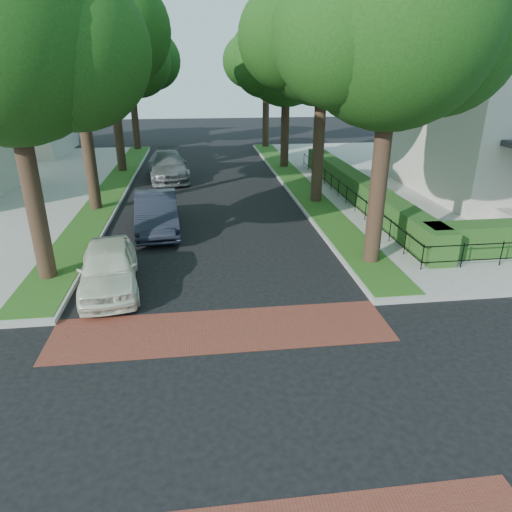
# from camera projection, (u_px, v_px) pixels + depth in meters

# --- Properties ---
(ground) EXTENTS (120.00, 120.00, 0.00)m
(ground) POSITION_uv_depth(u_px,v_px,m) (232.00, 413.00, 9.24)
(ground) COLOR black
(ground) RESTS_ON ground
(crosswalk_far) EXTENTS (9.00, 2.20, 0.01)m
(crosswalk_far) POSITION_uv_depth(u_px,v_px,m) (223.00, 330.00, 12.18)
(crosswalk_far) COLOR maroon
(crosswalk_far) RESTS_ON ground
(grass_strip_ne) EXTENTS (1.60, 29.80, 0.02)m
(grass_strip_ne) POSITION_uv_depth(u_px,v_px,m) (297.00, 182.00, 27.33)
(grass_strip_ne) COLOR #1D4D16
(grass_strip_ne) RESTS_ON sidewalk_ne
(grass_strip_nw) EXTENTS (1.60, 29.80, 0.02)m
(grass_strip_nw) POSITION_uv_depth(u_px,v_px,m) (112.00, 188.00, 26.08)
(grass_strip_nw) COLOR #1D4D16
(grass_strip_nw) RESTS_ON sidewalk_nw
(tree_right_near) EXTENTS (7.75, 6.67, 10.66)m
(tree_right_near) POSITION_uv_depth(u_px,v_px,m) (395.00, 27.00, 13.63)
(tree_right_near) COLOR black
(tree_right_near) RESTS_ON sidewalk_ne
(tree_right_mid) EXTENTS (8.25, 7.09, 11.22)m
(tree_right_mid) POSITION_uv_depth(u_px,v_px,m) (325.00, 33.00, 20.84)
(tree_right_mid) COLOR black
(tree_right_mid) RESTS_ON sidewalk_ne
(tree_right_far) EXTENTS (7.25, 6.23, 9.74)m
(tree_right_far) POSITION_uv_depth(u_px,v_px,m) (287.00, 61.00, 29.49)
(tree_right_far) COLOR black
(tree_right_far) RESTS_ON sidewalk_ne
(tree_right_back) EXTENTS (7.50, 6.45, 10.20)m
(tree_right_back) POSITION_uv_depth(u_px,v_px,m) (267.00, 58.00, 37.61)
(tree_right_back) COLOR black
(tree_right_back) RESTS_ON sidewalk_ne
(tree_left_near) EXTENTS (7.50, 6.45, 10.20)m
(tree_left_near) POSITION_uv_depth(u_px,v_px,m) (10.00, 37.00, 12.49)
(tree_left_near) COLOR black
(tree_left_near) RESTS_ON sidewalk_nw
(tree_left_mid) EXTENTS (8.00, 6.88, 11.48)m
(tree_left_mid) POSITION_uv_depth(u_px,v_px,m) (75.00, 21.00, 19.43)
(tree_left_mid) COLOR black
(tree_left_mid) RESTS_ON sidewalk_nw
(tree_left_far) EXTENTS (7.00, 6.02, 9.86)m
(tree_left_far) POSITION_uv_depth(u_px,v_px,m) (112.00, 57.00, 28.13)
(tree_left_far) COLOR black
(tree_left_far) RESTS_ON sidewalk_nw
(tree_left_back) EXTENTS (7.75, 6.66, 10.44)m
(tree_left_back) POSITION_uv_depth(u_px,v_px,m) (131.00, 56.00, 36.29)
(tree_left_back) COLOR black
(tree_left_back) RESTS_ON sidewalk_nw
(hedge_main_road) EXTENTS (1.00, 18.00, 1.20)m
(hedge_main_road) POSITION_uv_depth(u_px,v_px,m) (358.00, 188.00, 23.61)
(hedge_main_road) COLOR #1E4417
(hedge_main_road) RESTS_ON sidewalk_ne
(fence_main_road) EXTENTS (0.06, 18.00, 0.90)m
(fence_main_road) POSITION_uv_depth(u_px,v_px,m) (342.00, 191.00, 23.57)
(fence_main_road) COLOR black
(fence_main_road) RESTS_ON sidewalk_ne
(parked_car_front) EXTENTS (2.31, 4.52, 1.48)m
(parked_car_front) POSITION_uv_depth(u_px,v_px,m) (109.00, 267.00, 14.19)
(parked_car_front) COLOR silver
(parked_car_front) RESTS_ON ground
(parked_car_middle) EXTENTS (2.16, 5.06, 1.62)m
(parked_car_middle) POSITION_uv_depth(u_px,v_px,m) (156.00, 213.00, 19.34)
(parked_car_middle) COLOR #1F222F
(parked_car_middle) RESTS_ON ground
(parked_car_rear) EXTENTS (2.99, 5.95, 1.66)m
(parked_car_rear) POSITION_uv_depth(u_px,v_px,m) (168.00, 166.00, 28.54)
(parked_car_rear) COLOR slate
(parked_car_rear) RESTS_ON ground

